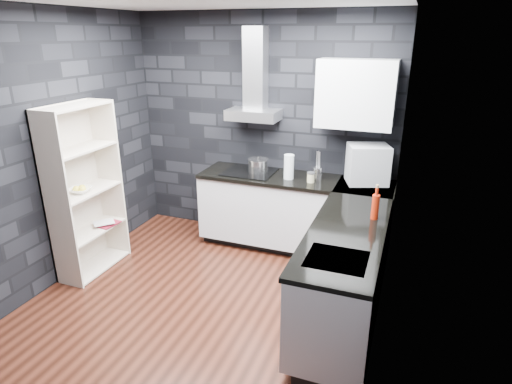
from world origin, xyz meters
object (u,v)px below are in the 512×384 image
Objects in this scene: pot at (258,166)px; utensil_crock at (317,173)px; bookshelf at (85,191)px; fruit_bowl at (80,190)px; storage_jar at (311,178)px; red_bottle at (375,207)px; glass_vase at (289,167)px; appliance_garage at (368,164)px.

pot is 0.70m from utensil_crock.
fruit_bowl is at bearing -70.78° from bookshelf.
storage_jar is at bearing -106.74° from utensil_crock.
red_bottle reaches higher than storage_jar.
glass_vase reaches higher than red_bottle.
fruit_bowl is at bearing -147.05° from glass_vase.
utensil_crock is 2.54m from fruit_bowl.
bookshelf reaches higher than utensil_crock.
pot is 1.69m from red_bottle.
appliance_garage reaches higher than storage_jar.
glass_vase is at bearing 50.75° from bookshelf.
appliance_garage is at bearing 26.12° from fruit_bowl.
utensil_crock is 0.08× the size of bookshelf.
appliance_garage is 3.02m from fruit_bowl.
appliance_garage is (0.84, 0.12, 0.09)m from glass_vase.
bookshelf is at bearing 90.00° from fruit_bowl.
storage_jar is 0.44× the size of red_bottle.
utensil_crock is at bearing 49.13° from bookshelf.
pot is 0.67m from storage_jar.
bookshelf is (-2.71, -1.26, -0.22)m from appliance_garage.
bookshelf is at bearing -150.09° from utensil_crock.
red_bottle is 1.04× the size of fruit_bowl.
pot is 1.72× the size of utensil_crock.
red_bottle is 2.93m from fruit_bowl.
glass_vase is 0.15× the size of bookshelf.
glass_vase is at bearing 32.95° from fruit_bowl.
fruit_bowl is (-2.90, -0.40, -0.08)m from red_bottle.
glass_vase is 0.86m from appliance_garage.
red_bottle is 2.92m from bookshelf.
glass_vase is at bearing 172.45° from storage_jar.
utensil_crock is 0.61× the size of red_bottle.
storage_jar reaches higher than fruit_bowl.
pot is at bearing 169.46° from storage_jar.
glass_vase is 0.28m from storage_jar.
storage_jar is 1.09m from red_bottle.
bookshelf reaches higher than red_bottle.
bookshelf is at bearing -148.47° from glass_vase.
storage_jar is 0.05× the size of bookshelf.
appliance_garage is 3.00m from bookshelf.
glass_vase is at bearing -12.49° from pot.
storage_jar is (0.66, -0.12, -0.03)m from pot.
appliance_garage is 0.23× the size of bookshelf.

